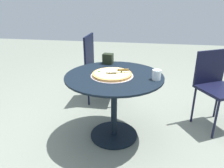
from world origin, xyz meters
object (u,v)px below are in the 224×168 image
(patio_chair_far, at_px, (98,65))
(patio_chair_near, at_px, (216,83))
(patio_table, at_px, (114,92))
(pizza_on_tray, at_px, (112,74))
(pizza_server, at_px, (118,70))
(drinking_cup, at_px, (157,75))
(napkin_dispenser, at_px, (108,59))

(patio_chair_far, bearing_deg, patio_chair_near, 74.05)
(patio_table, xyz_separation_m, pizza_on_tray, (0.02, -0.02, 0.19))
(patio_chair_near, distance_m, patio_chair_far, 1.47)
(patio_table, height_order, pizza_on_tray, pizza_on_tray)
(patio_table, xyz_separation_m, pizza_server, (0.00, 0.04, 0.23))
(drinking_cup, xyz_separation_m, patio_chair_near, (-0.46, 0.66, -0.22))
(patio_chair_near, bearing_deg, pizza_server, -67.77)
(pizza_on_tray, height_order, patio_chair_near, patio_chair_near)
(patio_chair_near, bearing_deg, patio_table, -68.64)
(patio_table, height_order, pizza_server, pizza_server)
(pizza_on_tray, xyz_separation_m, patio_chair_far, (-0.83, -0.34, -0.18))
(patio_table, distance_m, pizza_server, 0.23)
(drinking_cup, relative_size, patio_chair_far, 0.10)
(napkin_dispenser, bearing_deg, pizza_on_tray, 112.11)
(patio_chair_near, bearing_deg, drinking_cup, -55.00)
(pizza_server, distance_m, drinking_cup, 0.36)
(pizza_on_tray, xyz_separation_m, napkin_dispenser, (-0.39, -0.11, 0.04))
(napkin_dispenser, relative_size, patio_chair_near, 0.13)
(drinking_cup, bearing_deg, pizza_on_tray, -94.65)
(pizza_server, height_order, patio_chair_near, patio_chair_near)
(napkin_dispenser, bearing_deg, patio_chair_far, -56.86)
(pizza_server, xyz_separation_m, patio_chair_far, (-0.82, -0.39, -0.21))
(patio_table, distance_m, pizza_on_tray, 0.19)
(drinking_cup, height_order, napkin_dispenser, napkin_dispenser)
(patio_chair_far, bearing_deg, patio_table, 23.38)
(patio_table, bearing_deg, patio_chair_near, 111.36)
(drinking_cup, distance_m, napkin_dispenser, 0.67)
(pizza_on_tray, bearing_deg, drinking_cup, 85.35)
(patio_table, distance_m, drinking_cup, 0.45)
(patio_chair_far, bearing_deg, napkin_dispenser, 26.80)
(pizza_server, bearing_deg, patio_table, -96.19)
(pizza_on_tray, bearing_deg, pizza_server, 104.13)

